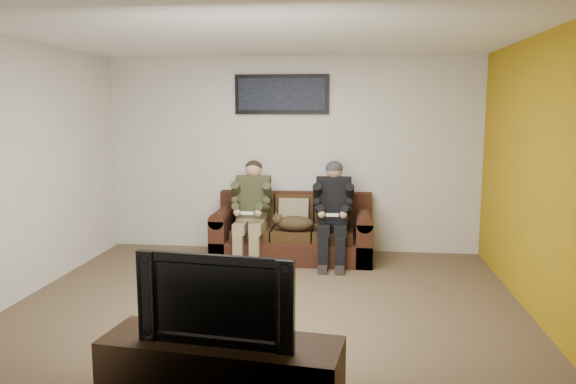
# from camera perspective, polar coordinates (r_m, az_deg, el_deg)

# --- Properties ---
(floor) EXTENTS (5.00, 5.00, 0.00)m
(floor) POSITION_cam_1_polar(r_m,az_deg,el_deg) (5.63, -2.10, -11.42)
(floor) COLOR brown
(floor) RESTS_ON ground
(ceiling) EXTENTS (5.00, 5.00, 0.00)m
(ceiling) POSITION_cam_1_polar(r_m,az_deg,el_deg) (5.34, -2.26, 15.83)
(ceiling) COLOR silver
(ceiling) RESTS_ON ground
(wall_back) EXTENTS (5.00, 0.00, 5.00)m
(wall_back) POSITION_cam_1_polar(r_m,az_deg,el_deg) (7.55, 0.42, 3.81)
(wall_back) COLOR beige
(wall_back) RESTS_ON ground
(wall_front) EXTENTS (5.00, 0.00, 5.00)m
(wall_front) POSITION_cam_1_polar(r_m,az_deg,el_deg) (3.15, -8.39, -2.94)
(wall_front) COLOR beige
(wall_front) RESTS_ON ground
(wall_left) EXTENTS (0.00, 4.50, 4.50)m
(wall_left) POSITION_cam_1_polar(r_m,az_deg,el_deg) (6.22, -25.60, 1.96)
(wall_left) COLOR beige
(wall_left) RESTS_ON ground
(wall_right) EXTENTS (0.00, 4.50, 4.50)m
(wall_right) POSITION_cam_1_polar(r_m,az_deg,el_deg) (5.54, 24.35, 1.32)
(wall_right) COLOR beige
(wall_right) RESTS_ON ground
(accent_wall_right) EXTENTS (0.00, 4.50, 4.50)m
(accent_wall_right) POSITION_cam_1_polar(r_m,az_deg,el_deg) (5.53, 24.25, 1.32)
(accent_wall_right) COLOR #A67E10
(accent_wall_right) RESTS_ON ground
(sofa) EXTENTS (2.01, 0.87, 0.82)m
(sofa) POSITION_cam_1_polar(r_m,az_deg,el_deg) (7.27, 0.56, -4.27)
(sofa) COLOR #33190F
(sofa) RESTS_ON ground
(throw_pillow) EXTENTS (0.38, 0.18, 0.38)m
(throw_pillow) POSITION_cam_1_polar(r_m,az_deg,el_deg) (7.26, 0.60, -2.09)
(throw_pillow) COLOR #847756
(throw_pillow) RESTS_ON sofa
(throw_blanket) EXTENTS (0.41, 0.20, 0.07)m
(throw_blanket) POSITION_cam_1_polar(r_m,az_deg,el_deg) (7.51, -3.84, 0.09)
(throw_blanket) COLOR #C4B790
(throw_blanket) RESTS_ON sofa
(person_left) EXTENTS (0.51, 0.87, 1.26)m
(person_left) POSITION_cam_1_polar(r_m,az_deg,el_deg) (7.11, -3.71, -1.40)
(person_left) COLOR #867353
(person_left) RESTS_ON sofa
(person_right) EXTENTS (0.51, 0.86, 1.27)m
(person_right) POSITION_cam_1_polar(r_m,az_deg,el_deg) (7.00, 4.62, -1.54)
(person_right) COLOR black
(person_right) RESTS_ON sofa
(cat) EXTENTS (0.66, 0.26, 0.24)m
(cat) POSITION_cam_1_polar(r_m,az_deg,el_deg) (7.00, 0.58, -3.17)
(cat) COLOR #4A371D
(cat) RESTS_ON sofa
(framed_poster) EXTENTS (1.25, 0.05, 0.52)m
(framed_poster) POSITION_cam_1_polar(r_m,az_deg,el_deg) (7.51, -0.64, 9.90)
(framed_poster) COLOR black
(framed_poster) RESTS_ON wall_back
(tv_stand) EXTENTS (1.57, 0.67, 0.48)m
(tv_stand) POSITION_cam_1_polar(r_m,az_deg,el_deg) (3.78, -6.77, -18.00)
(tv_stand) COLOR black
(tv_stand) RESTS_ON ground
(television) EXTENTS (1.01, 0.25, 0.57)m
(television) POSITION_cam_1_polar(r_m,az_deg,el_deg) (3.57, -6.92, -10.42)
(television) COLOR black
(television) RESTS_ON tv_stand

